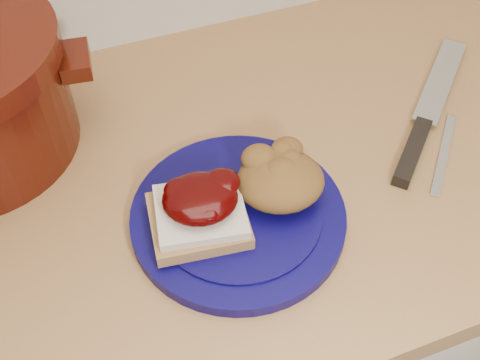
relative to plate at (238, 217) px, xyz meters
name	(u,v)px	position (x,y,z in m)	size (l,w,h in m)	color
base_cabinet	(236,331)	(0.03, 0.08, -0.48)	(4.00, 0.60, 0.86)	beige
plate	(238,217)	(0.00, 0.00, 0.00)	(0.25, 0.25, 0.02)	#080440
sandwich	(199,210)	(-0.05, 0.00, 0.04)	(0.12, 0.11, 0.05)	olive
stuffing_mound	(280,181)	(0.05, 0.00, 0.04)	(0.10, 0.09, 0.05)	brown
chef_knife	(421,131)	(0.28, 0.05, 0.00)	(0.25, 0.24, 0.02)	black
butter_knife	(444,154)	(0.29, 0.00, -0.01)	(0.15, 0.01, 0.00)	silver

